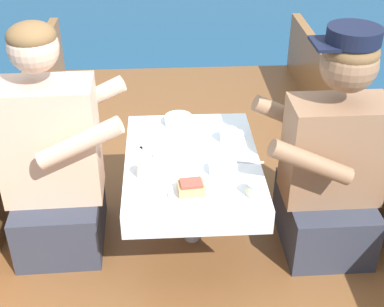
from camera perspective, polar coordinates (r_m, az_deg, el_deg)
name	(u,v)px	position (r m, az deg, el deg)	size (l,w,h in m)	color
ground_plane	(191,276)	(2.74, -0.08, -12.93)	(60.00, 60.00, 0.00)	navy
boat_deck	(191,253)	(2.63, -0.08, -10.58)	(1.83, 3.80, 0.31)	brown
gunwale_starboard	(384,187)	(2.60, 19.77, -3.37)	(0.06, 3.80, 0.41)	#936033
cockpit_table	(192,168)	(2.25, 0.00, -1.58)	(0.56, 0.75, 0.44)	#B2B2B7
person_port	(54,165)	(2.31, -14.52, -1.16)	(0.53, 0.45, 1.02)	#333847
person_starboard	(331,164)	(2.30, 14.62, -1.14)	(0.53, 0.44, 1.00)	#333847
plate_sandwich	(191,193)	(2.01, -0.08, -4.27)	(0.18, 0.18, 0.01)	white
plate_bread	(174,154)	(2.23, -1.98, -0.09)	(0.17, 0.17, 0.01)	white
sandwich	(191,187)	(1.99, -0.08, -3.63)	(0.11, 0.08, 0.05)	tan
bowl_port_near	(223,168)	(2.12, 3.33, -1.56)	(0.11, 0.11, 0.04)	white
bowl_starboard_near	(179,120)	(2.45, -1.44, 3.62)	(0.13, 0.13, 0.04)	white
coffee_cup_port	(229,135)	(2.32, 3.96, 1.97)	(0.11, 0.08, 0.06)	white
coffee_cup_starboard	(145,169)	(2.10, -5.05, -1.69)	(0.09, 0.06, 0.06)	white
tin_can	(255,189)	(2.00, 6.72, -3.77)	(0.07, 0.07, 0.05)	silver
utensil_spoon_center	(137,144)	(2.32, -5.92, 1.05)	(0.11, 0.15, 0.01)	silver
utensil_spoon_starboard	(236,162)	(2.19, 4.75, -0.87)	(0.17, 0.04, 0.01)	silver
utensil_fork_starboard	(187,131)	(2.40, -0.57, 2.41)	(0.10, 0.16, 0.00)	silver
utensil_spoon_port	(138,137)	(2.36, -5.77, 1.72)	(0.13, 0.13, 0.01)	silver
utensil_knife_port	(141,158)	(2.22, -5.43, -0.44)	(0.02, 0.17, 0.00)	silver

